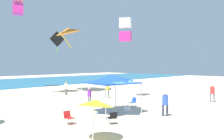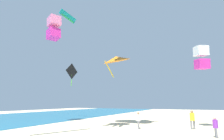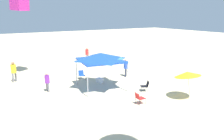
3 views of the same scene
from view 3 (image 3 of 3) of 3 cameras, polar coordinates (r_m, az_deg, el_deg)
ground at (r=19.54m, az=-1.69°, el=-4.11°), size 120.00×120.00×0.10m
canopy_tent at (r=18.36m, az=-2.94°, el=3.31°), size 3.97×3.86×2.97m
beach_umbrella at (r=16.98m, az=18.60°, el=-0.97°), size 1.92×1.89×2.24m
folding_chair_near_cooler at (r=15.64m, az=6.94°, el=-6.93°), size 0.56×0.65×0.82m
folding_chair_right_of_tent at (r=18.24m, az=8.51°, el=-3.87°), size 0.74×0.79×0.82m
folding_chair_left_of_tent at (r=21.48m, az=-7.76°, el=-1.08°), size 0.70×0.62×0.82m
cooler_box at (r=20.34m, az=-3.17°, el=-2.64°), size 0.69×0.54×0.40m
person_watching_sky at (r=22.10m, az=-23.70°, el=-0.02°), size 0.45×0.45×1.89m
person_kite_handler at (r=18.48m, az=-16.13°, el=-2.54°), size 0.42×0.38×1.60m
person_beachcomber at (r=29.69m, az=-6.36°, el=4.34°), size 0.43×0.45×1.79m
person_near_umbrella at (r=22.11m, az=3.52°, el=1.02°), size 0.43×0.43×1.80m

